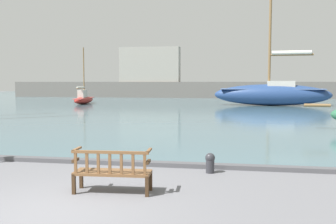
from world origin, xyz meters
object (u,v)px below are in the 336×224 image
at_px(park_bench, 112,171).
at_px(sailboat_distant_harbor, 272,93).
at_px(sailboat_nearest_port, 84,99).
at_px(mooring_bollard, 210,162).

height_order(park_bench, sailboat_distant_harbor, sailboat_distant_harbor).
distance_m(park_bench, sailboat_nearest_port, 31.61).
relative_size(sailboat_distant_harbor, mooring_bollard, 25.19).
bearing_deg(sailboat_nearest_port, mooring_bollard, -61.59).
distance_m(sailboat_distant_harbor, mooring_bollard, 27.58).
height_order(sailboat_nearest_port, sailboat_distant_harbor, sailboat_distant_harbor).
height_order(park_bench, mooring_bollard, park_bench).
xyz_separation_m(park_bench, sailboat_distant_harbor, (6.15, 29.30, 0.79)).
bearing_deg(park_bench, mooring_bollard, 47.23).
distance_m(sailboat_nearest_port, mooring_bollard, 30.59).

